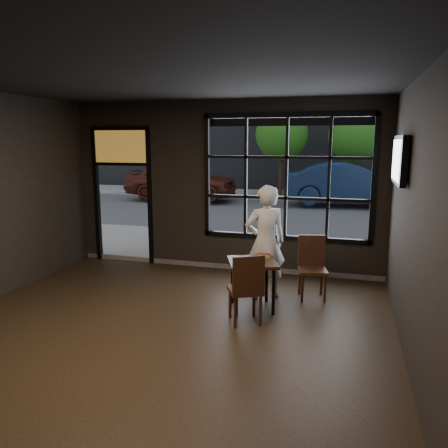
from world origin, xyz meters
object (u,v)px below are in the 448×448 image
(cafe_table, at_px, (252,285))
(navy_car, at_px, (349,183))
(man, at_px, (265,242))
(chair_near, at_px, (245,288))

(cafe_table, height_order, navy_car, navy_car)
(navy_car, bearing_deg, man, 168.83)
(cafe_table, relative_size, navy_car, 0.16)
(man, xyz_separation_m, navy_car, (1.23, 10.37, -0.02))
(navy_car, bearing_deg, chair_near, 169.06)
(man, relative_size, navy_car, 0.38)
(cafe_table, relative_size, chair_near, 0.75)
(navy_car, bearing_deg, cafe_table, 168.71)
(cafe_table, distance_m, navy_car, 11.00)
(cafe_table, bearing_deg, chair_near, -109.76)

